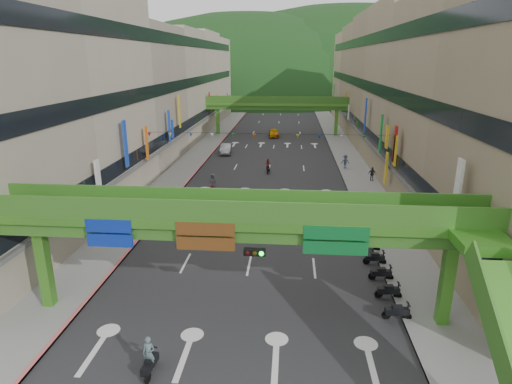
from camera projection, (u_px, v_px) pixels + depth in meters
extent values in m
cube|color=#28282B|center=(273.00, 152.00, 65.84)|extent=(18.00, 140.00, 0.02)
cube|color=gray|center=(202.00, 150.00, 66.66)|extent=(4.00, 140.00, 0.15)
cube|color=gray|center=(345.00, 153.00, 64.97)|extent=(4.00, 140.00, 0.15)
cube|color=#CC5959|center=(214.00, 150.00, 66.51)|extent=(0.20, 140.00, 0.18)
cube|color=gray|center=(332.00, 152.00, 65.11)|extent=(0.20, 140.00, 0.18)
cube|color=#9E937F|center=(148.00, 88.00, 64.46)|extent=(12.00, 95.00, 19.00)
cube|color=black|center=(189.00, 124.00, 65.58)|extent=(0.08, 90.25, 1.40)
cube|color=black|center=(187.00, 83.00, 63.79)|extent=(0.08, 90.25, 1.40)
cube|color=black|center=(185.00, 41.00, 62.00)|extent=(0.08, 90.25, 1.40)
cube|color=gray|center=(405.00, 89.00, 61.54)|extent=(12.00, 95.00, 19.00)
cube|color=black|center=(360.00, 126.00, 63.59)|extent=(0.08, 90.25, 1.40)
cube|color=black|center=(363.00, 84.00, 61.79)|extent=(0.08, 90.25, 1.40)
cube|color=black|center=(366.00, 40.00, 60.00)|extent=(0.08, 90.25, 1.40)
cube|color=#4C9E2D|center=(237.00, 219.00, 22.27)|extent=(28.00, 2.20, 0.50)
cube|color=#387223|center=(238.00, 230.00, 22.45)|extent=(28.00, 1.76, 0.70)
cube|color=#4C9E2D|center=(45.00, 269.00, 24.11)|extent=(0.60, 0.60, 4.80)
cube|color=#4C9E2D|center=(446.00, 285.00, 22.42)|extent=(0.60, 0.60, 4.80)
cube|color=#387223|center=(235.00, 212.00, 21.04)|extent=(28.00, 0.12, 1.10)
cube|color=#387223|center=(240.00, 199.00, 23.02)|extent=(28.00, 0.12, 1.10)
cube|color=navy|center=(109.00, 234.00, 21.92)|extent=(2.40, 0.12, 1.50)
cube|color=#593314|center=(205.00, 237.00, 21.53)|extent=(3.00, 0.12, 1.50)
cube|color=#0C5926|center=(336.00, 241.00, 21.03)|extent=(3.20, 0.12, 1.50)
cube|color=black|center=(255.00, 252.00, 21.39)|extent=(1.10, 0.28, 0.35)
cube|color=#4C9E2D|center=(277.00, 104.00, 78.39)|extent=(28.00, 2.20, 0.50)
cube|color=#387223|center=(277.00, 107.00, 78.57)|extent=(28.00, 1.76, 0.70)
cube|color=#4C9E2D|center=(218.00, 122.00, 80.24)|extent=(0.60, 0.60, 4.80)
cube|color=#4C9E2D|center=(336.00, 123.00, 78.54)|extent=(0.60, 0.60, 4.80)
cube|color=#387223|center=(277.00, 100.00, 77.16)|extent=(28.00, 0.12, 1.10)
cube|color=#387223|center=(277.00, 99.00, 79.14)|extent=(28.00, 0.12, 1.10)
ellipsoid|color=#1C4419|center=(247.00, 94.00, 171.63)|extent=(168.00, 140.00, 112.00)
ellipsoid|color=#1C4419|center=(342.00, 91.00, 187.57)|extent=(208.00, 176.00, 128.00)
cylinder|color=black|center=(265.00, 134.00, 44.96)|extent=(26.00, 0.03, 0.03)
cone|color=red|center=(149.00, 134.00, 46.00)|extent=(0.36, 0.36, 0.40)
cone|color=gold|center=(170.00, 135.00, 45.82)|extent=(0.36, 0.36, 0.40)
cone|color=#193FB2|center=(191.00, 135.00, 45.65)|extent=(0.36, 0.36, 0.40)
cone|color=silver|center=(212.00, 135.00, 45.47)|extent=(0.36, 0.36, 0.40)
cone|color=#198C33|center=(233.00, 136.00, 45.30)|extent=(0.36, 0.36, 0.40)
cone|color=orange|center=(254.00, 136.00, 45.12)|extent=(0.36, 0.36, 0.40)
cone|color=red|center=(276.00, 136.00, 44.95)|extent=(0.36, 0.36, 0.40)
cone|color=gold|center=(298.00, 136.00, 44.77)|extent=(0.36, 0.36, 0.40)
cone|color=#193FB2|center=(319.00, 137.00, 44.60)|extent=(0.36, 0.36, 0.40)
cone|color=silver|center=(341.00, 137.00, 44.42)|extent=(0.36, 0.36, 0.40)
cone|color=#198C33|center=(364.00, 137.00, 44.25)|extent=(0.36, 0.36, 0.40)
cone|color=orange|center=(386.00, 138.00, 44.07)|extent=(0.36, 0.36, 0.40)
cube|color=black|center=(150.00, 364.00, 19.33)|extent=(0.49, 1.33, 0.35)
cube|color=black|center=(149.00, 359.00, 19.25)|extent=(0.36, 0.58, 0.18)
cube|color=black|center=(152.00, 347.00, 19.70)|extent=(0.55, 0.12, 0.06)
cylinder|color=black|center=(153.00, 361.00, 19.94)|extent=(0.15, 0.51, 0.50)
cylinder|color=black|center=(148.00, 378.00, 18.89)|extent=(0.15, 0.51, 0.50)
imported|color=#4B5E64|center=(149.00, 353.00, 19.15)|extent=(0.62, 0.44, 1.59)
cube|color=black|center=(268.00, 169.00, 53.52)|extent=(0.47, 1.33, 0.35)
cube|color=black|center=(268.00, 167.00, 53.45)|extent=(0.35, 0.57, 0.18)
cube|color=black|center=(269.00, 164.00, 53.89)|extent=(0.55, 0.11, 0.06)
cylinder|color=black|center=(269.00, 170.00, 54.13)|extent=(0.14, 0.51, 0.50)
cylinder|color=black|center=(268.00, 172.00, 53.09)|extent=(0.14, 0.51, 0.50)
imported|color=maroon|center=(268.00, 164.00, 53.35)|extent=(0.79, 0.64, 1.52)
cube|color=#93929A|center=(183.00, 228.00, 34.81)|extent=(0.35, 1.30, 0.35)
cube|color=#93929A|center=(183.00, 225.00, 34.73)|extent=(0.30, 0.55, 0.18)
cube|color=#93929A|center=(184.00, 220.00, 35.18)|extent=(0.55, 0.06, 0.06)
cylinder|color=black|center=(185.00, 229.00, 35.42)|extent=(0.10, 0.50, 0.50)
cylinder|color=black|center=(181.00, 234.00, 34.38)|extent=(0.10, 0.50, 0.50)
imported|color=#263139|center=(183.00, 222.00, 34.65)|extent=(0.87, 0.36, 1.48)
cube|color=maroon|center=(213.00, 188.00, 45.61)|extent=(0.46, 1.33, 0.35)
cube|color=maroon|center=(213.00, 186.00, 45.53)|extent=(0.35, 0.57, 0.18)
cube|color=maroon|center=(213.00, 182.00, 45.98)|extent=(0.55, 0.11, 0.06)
cylinder|color=black|center=(213.00, 189.00, 46.22)|extent=(0.14, 0.51, 0.50)
cylinder|color=black|center=(212.00, 192.00, 45.17)|extent=(0.14, 0.51, 0.50)
imported|color=#474951|center=(213.00, 182.00, 45.41)|extent=(0.90, 0.63, 1.75)
cube|color=black|center=(397.00, 311.00, 23.38)|extent=(1.32, 0.46, 0.35)
cube|color=black|center=(397.00, 307.00, 23.30)|extent=(0.57, 0.34, 0.18)
cube|color=black|center=(408.00, 304.00, 23.14)|extent=(0.11, 0.55, 0.06)
cylinder|color=black|center=(407.00, 317.00, 23.38)|extent=(0.51, 0.14, 0.50)
cylinder|color=black|center=(386.00, 315.00, 23.55)|extent=(0.51, 0.14, 0.50)
cube|color=black|center=(388.00, 290.00, 25.47)|extent=(1.32, 0.46, 0.35)
cube|color=black|center=(389.00, 287.00, 25.39)|extent=(0.57, 0.34, 0.18)
cube|color=black|center=(399.00, 284.00, 25.23)|extent=(0.11, 0.55, 0.06)
cylinder|color=black|center=(397.00, 296.00, 25.47)|extent=(0.51, 0.14, 0.50)
cylinder|color=black|center=(378.00, 294.00, 25.64)|extent=(0.51, 0.14, 0.50)
cube|color=black|center=(381.00, 273.00, 27.56)|extent=(1.32, 0.46, 0.35)
cube|color=black|center=(381.00, 269.00, 27.49)|extent=(0.57, 0.34, 0.18)
cube|color=black|center=(391.00, 266.00, 27.33)|extent=(0.11, 0.55, 0.06)
cylinder|color=black|center=(389.00, 278.00, 27.57)|extent=(0.51, 0.14, 0.50)
cylinder|color=black|center=(372.00, 276.00, 27.74)|extent=(0.51, 0.14, 0.50)
cube|color=black|center=(375.00, 258.00, 29.65)|extent=(1.32, 0.46, 0.35)
cube|color=black|center=(375.00, 254.00, 29.58)|extent=(0.57, 0.34, 0.18)
cube|color=black|center=(384.00, 252.00, 29.42)|extent=(0.11, 0.55, 0.06)
cylinder|color=black|center=(383.00, 262.00, 29.66)|extent=(0.51, 0.14, 0.50)
cylinder|color=black|center=(366.00, 261.00, 29.83)|extent=(0.51, 0.14, 0.50)
cube|color=black|center=(369.00, 245.00, 31.75)|extent=(1.32, 0.46, 0.35)
cube|color=black|center=(370.00, 241.00, 31.67)|extent=(0.57, 0.34, 0.18)
cube|color=black|center=(378.00, 239.00, 31.51)|extent=(0.11, 0.55, 0.06)
cylinder|color=black|center=(377.00, 249.00, 31.75)|extent=(0.51, 0.14, 0.50)
cylinder|color=black|center=(361.00, 248.00, 31.92)|extent=(0.51, 0.14, 0.50)
imported|color=#9999A0|center=(226.00, 149.00, 64.44)|extent=(1.87, 4.55, 1.47)
imported|color=#E59B00|center=(274.00, 133.00, 78.23)|extent=(2.13, 4.58, 1.52)
imported|color=#A82D17|center=(394.00, 211.00, 37.66)|extent=(1.14, 1.07, 1.86)
imported|color=#212229|center=(372.00, 175.00, 49.58)|extent=(1.00, 0.53, 1.62)
imported|color=navy|center=(345.00, 163.00, 55.31)|extent=(0.92, 0.70, 1.75)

